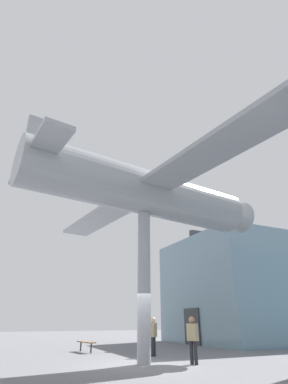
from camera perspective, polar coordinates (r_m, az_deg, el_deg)
name	(u,v)px	position (r m, az deg, el deg)	size (l,w,h in m)	color
ground_plane	(144,365)	(12.78, 0.00, -30.06)	(80.00, 80.00, 0.00)	slate
glass_pavilion_left	(252,290)	(26.31, 19.86, -17.22)	(9.47, 11.53, 7.97)	#7593A3
support_pylon_central	(144,282)	(12.78, 0.00, -16.73)	(0.53, 0.53, 5.93)	#999EA3
suspended_airplane	(149,193)	(13.97, 0.96, -0.22)	(17.12, 12.83, 3.06)	#93999E
visitor_person	(153,333)	(15.52, 1.78, -25.31)	(0.43, 0.45, 1.67)	#232328
visitor_second	(193,336)	(12.86, 9.26, -25.52)	(0.46, 0.38, 1.65)	#232328
plaza_bench	(86,343)	(17.74, -10.98, -26.37)	(1.68, 0.66, 0.50)	#846647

